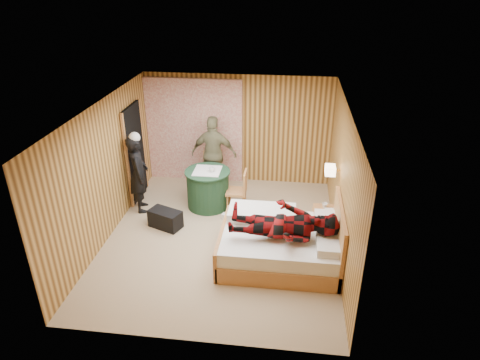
# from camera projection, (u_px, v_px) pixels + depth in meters

# --- Properties ---
(floor) EXTENTS (4.20, 5.00, 0.01)m
(floor) POSITION_uv_depth(u_px,v_px,m) (221.00, 237.00, 8.02)
(floor) COLOR tan
(floor) RESTS_ON ground
(ceiling) EXTENTS (4.20, 5.00, 0.01)m
(ceiling) POSITION_uv_depth(u_px,v_px,m) (218.00, 108.00, 6.90)
(ceiling) COLOR white
(ceiling) RESTS_ON wall_back
(wall_back) EXTENTS (4.20, 0.02, 2.50)m
(wall_back) POSITION_uv_depth(u_px,v_px,m) (238.00, 130.00, 9.68)
(wall_back) COLOR tan
(wall_back) RESTS_ON floor
(wall_left) EXTENTS (0.02, 5.00, 2.50)m
(wall_left) POSITION_uv_depth(u_px,v_px,m) (105.00, 171.00, 7.69)
(wall_left) COLOR tan
(wall_left) RESTS_ON floor
(wall_right) EXTENTS (0.02, 5.00, 2.50)m
(wall_right) POSITION_uv_depth(u_px,v_px,m) (342.00, 184.00, 7.23)
(wall_right) COLOR tan
(wall_right) RESTS_ON floor
(curtain) EXTENTS (2.20, 0.08, 2.40)m
(curtain) POSITION_uv_depth(u_px,v_px,m) (194.00, 131.00, 9.75)
(curtain) COLOR silver
(curtain) RESTS_ON floor
(doorway) EXTENTS (0.06, 0.90, 2.05)m
(doorway) POSITION_uv_depth(u_px,v_px,m) (135.00, 153.00, 9.03)
(doorway) COLOR black
(doorway) RESTS_ON floor
(wall_lamp) EXTENTS (0.26, 0.24, 0.16)m
(wall_lamp) POSITION_uv_depth(u_px,v_px,m) (330.00, 170.00, 7.63)
(wall_lamp) COLOR gold
(wall_lamp) RESTS_ON wall_right
(bed) EXTENTS (2.01, 1.58, 1.09)m
(bed) POSITION_uv_depth(u_px,v_px,m) (281.00, 243.00, 7.31)
(bed) COLOR tan
(bed) RESTS_ON floor
(nightstand) EXTENTS (0.43, 0.58, 0.56)m
(nightstand) POSITION_uv_depth(u_px,v_px,m) (324.00, 224.00, 7.91)
(nightstand) COLOR tan
(nightstand) RESTS_ON floor
(round_table) EXTENTS (0.93, 0.93, 0.83)m
(round_table) POSITION_uv_depth(u_px,v_px,m) (208.00, 188.00, 8.90)
(round_table) COLOR #1E4228
(round_table) RESTS_ON floor
(chair_far) EXTENTS (0.50, 0.50, 0.93)m
(chair_far) POSITION_uv_depth(u_px,v_px,m) (213.00, 168.00, 9.50)
(chair_far) COLOR tan
(chair_far) RESTS_ON floor
(chair_near) EXTENTS (0.40, 0.40, 0.89)m
(chair_near) POSITION_uv_depth(u_px,v_px,m) (240.00, 188.00, 8.70)
(chair_near) COLOR tan
(chair_near) RESTS_ON floor
(duffel_bag) EXTENTS (0.70, 0.54, 0.35)m
(duffel_bag) POSITION_uv_depth(u_px,v_px,m) (165.00, 219.00, 8.28)
(duffel_bag) COLOR black
(duffel_bag) RESTS_ON floor
(sneaker_left) EXTENTS (0.25, 0.11, 0.11)m
(sneaker_left) POSITION_uv_depth(u_px,v_px,m) (216.00, 202.00, 9.12)
(sneaker_left) COLOR white
(sneaker_left) RESTS_ON floor
(sneaker_right) EXTENTS (0.28, 0.17, 0.11)m
(sneaker_right) POSITION_uv_depth(u_px,v_px,m) (228.00, 217.00, 8.56)
(sneaker_right) COLOR white
(sneaker_right) RESTS_ON floor
(woman_standing) EXTENTS (0.56, 0.68, 1.62)m
(woman_standing) POSITION_uv_depth(u_px,v_px,m) (139.00, 174.00, 8.62)
(woman_standing) COLOR black
(woman_standing) RESTS_ON floor
(man_at_table) EXTENTS (1.03, 0.48, 1.72)m
(man_at_table) POSITION_uv_depth(u_px,v_px,m) (214.00, 154.00, 9.40)
(man_at_table) COLOR #726E4C
(man_at_table) RESTS_ON floor
(man_on_bed) EXTENTS (0.86, 0.67, 1.77)m
(man_on_bed) POSITION_uv_depth(u_px,v_px,m) (284.00, 217.00, 6.81)
(man_on_bed) COLOR maroon
(man_on_bed) RESTS_ON bed
(book_lower) EXTENTS (0.17, 0.22, 0.02)m
(book_lower) POSITION_uv_depth(u_px,v_px,m) (325.00, 212.00, 7.74)
(book_lower) COLOR white
(book_lower) RESTS_ON nightstand
(book_upper) EXTENTS (0.17, 0.23, 0.02)m
(book_upper) POSITION_uv_depth(u_px,v_px,m) (325.00, 211.00, 7.73)
(book_upper) COLOR white
(book_upper) RESTS_ON nightstand
(cup_nightstand) EXTENTS (0.12, 0.12, 0.09)m
(cup_nightstand) POSITION_uv_depth(u_px,v_px,m) (325.00, 205.00, 7.88)
(cup_nightstand) COLOR white
(cup_nightstand) RESTS_ON nightstand
(cup_table) EXTENTS (0.13, 0.13, 0.10)m
(cup_table) POSITION_uv_depth(u_px,v_px,m) (212.00, 170.00, 8.64)
(cup_table) COLOR white
(cup_table) RESTS_ON round_table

